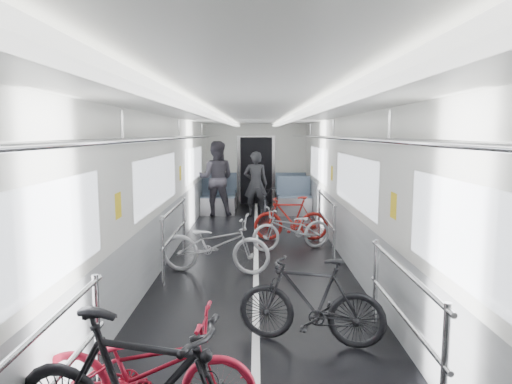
# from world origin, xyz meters

# --- Properties ---
(car_shell) EXTENTS (3.02, 14.01, 2.41)m
(car_shell) POSITION_xyz_m (0.00, 1.78, 1.13)
(car_shell) COLOR black
(car_shell) RESTS_ON ground
(bike_left_near) EXTENTS (1.64, 0.65, 0.85)m
(bike_left_near) POSITION_xyz_m (-0.80, -3.69, 0.42)
(bike_left_near) COLOR #AF152B
(bike_left_near) RESTS_ON floor
(bike_left_far) EXTENTS (1.77, 0.87, 0.89)m
(bike_left_far) POSITION_xyz_m (-0.62, -0.03, 0.44)
(bike_left_far) COLOR #ABABB0
(bike_left_far) RESTS_ON floor
(bike_right_near) EXTENTS (1.55, 0.78, 0.89)m
(bike_right_near) POSITION_xyz_m (0.55, -2.41, 0.45)
(bike_right_near) COLOR black
(bike_right_near) RESTS_ON floor
(bike_right_mid) EXTENTS (1.60, 0.96, 0.79)m
(bike_right_mid) POSITION_xyz_m (0.66, 1.34, 0.40)
(bike_right_mid) COLOR #A4A5A9
(bike_right_mid) RESTS_ON floor
(bike_right_far) EXTENTS (1.48, 0.45, 0.89)m
(bike_right_far) POSITION_xyz_m (0.70, 2.10, 0.44)
(bike_right_far) COLOR maroon
(bike_right_far) RESTS_ON floor
(bike_aisle) EXTENTS (0.54, 1.54, 0.81)m
(bike_aisle) POSITION_xyz_m (0.23, 4.64, 0.40)
(bike_aisle) COLOR black
(bike_aisle) RESTS_ON floor
(person_standing) EXTENTS (0.64, 0.44, 1.67)m
(person_standing) POSITION_xyz_m (-0.01, 4.74, 0.84)
(person_standing) COLOR black
(person_standing) RESTS_ON floor
(person_seated) EXTENTS (0.98, 0.78, 1.93)m
(person_seated) POSITION_xyz_m (-1.03, 4.93, 0.96)
(person_seated) COLOR #29272D
(person_seated) RESTS_ON floor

